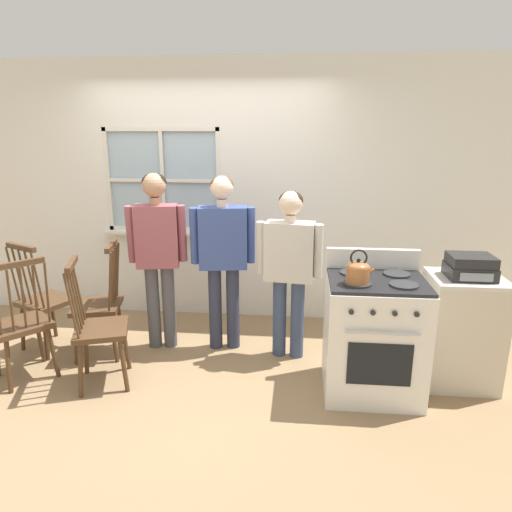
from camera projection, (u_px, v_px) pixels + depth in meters
ground_plane at (182, 377)px, 3.83m from camera, size 16.00×16.00×0.00m
wall_back at (213, 194)px, 4.81m from camera, size 6.40×0.16×2.70m
chair_by_window at (100, 306)px, 4.11m from camera, size 0.48×0.49×1.04m
chair_near_wall at (44, 302)px, 4.20m from camera, size 0.55×0.54×1.04m
chair_center_cluster at (22, 325)px, 3.69m from camera, size 0.58×0.58×1.04m
chair_near_stove at (98, 329)px, 3.62m from camera, size 0.51×0.52×1.04m
person_elderly_left at (157, 244)px, 4.11m from camera, size 0.54×0.27×1.64m
person_teen_center at (223, 247)px, 4.10m from camera, size 0.59×0.28×1.62m
person_adult_right at (290, 259)px, 3.95m from camera, size 0.58×0.26×1.51m
stove at (373, 335)px, 3.52m from camera, size 0.73×0.68×1.08m
kettle at (358, 271)px, 3.26m from camera, size 0.21×0.17×0.25m
potted_plant at (154, 225)px, 4.87m from camera, size 0.16×0.16×0.29m
side_counter at (461, 330)px, 3.65m from camera, size 0.55×0.50×0.90m
stereo at (470, 267)px, 3.49m from camera, size 0.34×0.29×0.18m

